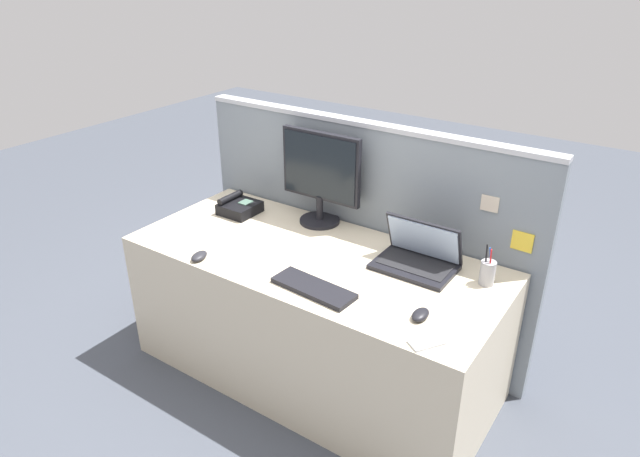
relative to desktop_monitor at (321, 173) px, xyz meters
The scene contains 11 objects.
ground_plane 1.05m from the desktop_monitor, 60.52° to the right, with size 10.00×10.00×0.00m, color #424751.
desk 0.73m from the desktop_monitor, 60.52° to the right, with size 1.81×0.79×0.70m, color beige.
cubicle_divider 0.41m from the desktop_monitor, 31.30° to the left, with size 1.93×0.08×1.25m.
desktop_monitor is the anchor object (origin of this frame).
laptop 0.69m from the desktop_monitor, 12.76° to the right, with size 0.36×0.25×0.22m.
desk_phone 0.52m from the desktop_monitor, 159.80° to the right, with size 0.19×0.19×0.09m.
keyboard_main 0.73m from the desktop_monitor, 58.32° to the right, with size 0.38×0.13×0.02m, color black.
computer_mouse_right_hand 1.00m from the desktop_monitor, 31.91° to the right, with size 0.06×0.10×0.03m, color black.
computer_mouse_left_hand 0.75m from the desktop_monitor, 109.85° to the right, with size 0.06×0.10×0.03m, color #232328.
pen_cup 0.98m from the desktop_monitor, ahead, with size 0.07×0.07×0.19m.
cell_phone_silver_slab 1.15m from the desktop_monitor, 35.37° to the right, with size 0.07×0.13×0.01m, color #B7BAC1.
Camera 1 is at (1.35, -1.94, 2.01)m, focal length 31.91 mm.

